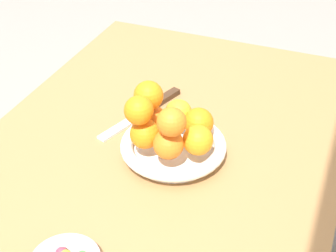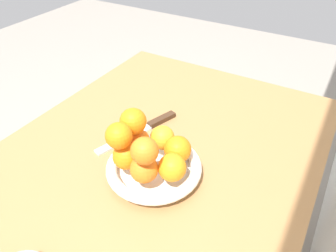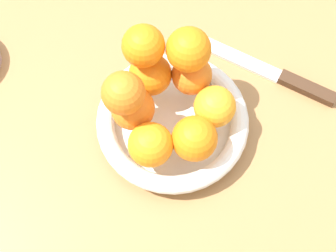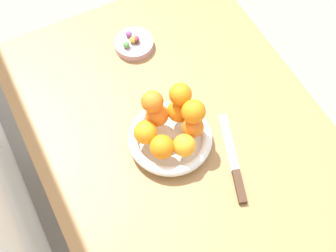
{
  "view_description": "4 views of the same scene",
  "coord_description": "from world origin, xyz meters",
  "px_view_note": "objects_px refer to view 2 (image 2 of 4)",
  "views": [
    {
      "loc": [
        0.8,
        0.34,
        1.41
      ],
      "look_at": [
        0.03,
        0.03,
        0.82
      ],
      "focal_mm": 55.0,
      "sensor_mm": 36.0,
      "label": 1
    },
    {
      "loc": [
        0.47,
        0.34,
        1.29
      ],
      "look_at": [
        -0.02,
        0.05,
        0.86
      ],
      "focal_mm": 35.0,
      "sensor_mm": 36.0,
      "label": 2
    },
    {
      "loc": [
        -0.03,
        0.34,
        1.44
      ],
      "look_at": [
        0.02,
        0.07,
        0.82
      ],
      "focal_mm": 55.0,
      "sensor_mm": 36.0,
      "label": 3
    },
    {
      "loc": [
        -0.56,
        0.34,
        1.92
      ],
      "look_at": [
        0.02,
        0.05,
        0.84
      ],
      "focal_mm": 55.0,
      "sensor_mm": 36.0,
      "label": 4
    }
  ],
  "objects_px": {
    "orange_5": "(172,167)",
    "orange_6": "(119,136)",
    "dining_table": "(146,190)",
    "orange_4": "(144,169)",
    "orange_3": "(126,156)",
    "knife": "(145,128)",
    "orange_1": "(162,138)",
    "fruit_bowl": "(154,168)",
    "orange_7": "(133,121)",
    "orange_8": "(145,151)",
    "orange_0": "(178,149)",
    "orange_2": "(138,140)"
  },
  "relations": [
    {
      "from": "dining_table",
      "to": "orange_2",
      "type": "distance_m",
      "value": 0.16
    },
    {
      "from": "dining_table",
      "to": "orange_1",
      "type": "xyz_separation_m",
      "value": [
        -0.04,
        0.03,
        0.16
      ]
    },
    {
      "from": "dining_table",
      "to": "orange_2",
      "type": "xyz_separation_m",
      "value": [
        -0.0,
        -0.02,
        0.16
      ]
    },
    {
      "from": "orange_3",
      "to": "knife",
      "type": "relative_size",
      "value": 0.24
    },
    {
      "from": "fruit_bowl",
      "to": "knife",
      "type": "height_order",
      "value": "fruit_bowl"
    },
    {
      "from": "orange_3",
      "to": "fruit_bowl",
      "type": "bearing_deg",
      "value": 131.04
    },
    {
      "from": "dining_table",
      "to": "orange_4",
      "type": "bearing_deg",
      "value": 34.72
    },
    {
      "from": "orange_3",
      "to": "orange_5",
      "type": "distance_m",
      "value": 0.11
    },
    {
      "from": "orange_3",
      "to": "orange_4",
      "type": "height_order",
      "value": "same"
    },
    {
      "from": "dining_table",
      "to": "knife",
      "type": "distance_m",
      "value": 0.17
    },
    {
      "from": "orange_1",
      "to": "orange_2",
      "type": "relative_size",
      "value": 1.01
    },
    {
      "from": "orange_5",
      "to": "knife",
      "type": "height_order",
      "value": "orange_5"
    },
    {
      "from": "dining_table",
      "to": "fruit_bowl",
      "type": "height_order",
      "value": "fruit_bowl"
    },
    {
      "from": "dining_table",
      "to": "orange_1",
      "type": "distance_m",
      "value": 0.16
    },
    {
      "from": "knife",
      "to": "orange_6",
      "type": "bearing_deg",
      "value": 19.11
    },
    {
      "from": "orange_3",
      "to": "orange_0",
      "type": "bearing_deg",
      "value": 131.04
    },
    {
      "from": "orange_4",
      "to": "orange_3",
      "type": "bearing_deg",
      "value": -103.98
    },
    {
      "from": "orange_6",
      "to": "orange_7",
      "type": "relative_size",
      "value": 0.95
    },
    {
      "from": "orange_5",
      "to": "orange_6",
      "type": "xyz_separation_m",
      "value": [
        0.03,
        -0.11,
        0.06
      ]
    },
    {
      "from": "orange_0",
      "to": "orange_3",
      "type": "distance_m",
      "value": 0.11
    },
    {
      "from": "orange_1",
      "to": "orange_2",
      "type": "height_order",
      "value": "same"
    },
    {
      "from": "dining_table",
      "to": "orange_6",
      "type": "height_order",
      "value": "orange_6"
    },
    {
      "from": "orange_0",
      "to": "orange_2",
      "type": "relative_size",
      "value": 1.08
    },
    {
      "from": "knife",
      "to": "orange_2",
      "type": "bearing_deg",
      "value": 27.81
    },
    {
      "from": "orange_7",
      "to": "orange_4",
      "type": "bearing_deg",
      "value": 46.99
    },
    {
      "from": "fruit_bowl",
      "to": "orange_7",
      "type": "xyz_separation_m",
      "value": [
        -0.01,
        -0.06,
        0.11
      ]
    },
    {
      "from": "orange_7",
      "to": "orange_8",
      "type": "distance_m",
      "value": 0.1
    },
    {
      "from": "orange_1",
      "to": "orange_4",
      "type": "height_order",
      "value": "orange_4"
    },
    {
      "from": "orange_2",
      "to": "orange_3",
      "type": "xyz_separation_m",
      "value": [
        0.06,
        0.01,
        0.0
      ]
    },
    {
      "from": "dining_table",
      "to": "orange_0",
      "type": "xyz_separation_m",
      "value": [
        -0.02,
        0.08,
        0.16
      ]
    },
    {
      "from": "orange_0",
      "to": "orange_2",
      "type": "height_order",
      "value": "orange_0"
    },
    {
      "from": "orange_5",
      "to": "knife",
      "type": "distance_m",
      "value": 0.24
    },
    {
      "from": "dining_table",
      "to": "orange_5",
      "type": "height_order",
      "value": "orange_5"
    },
    {
      "from": "orange_7",
      "to": "orange_8",
      "type": "xyz_separation_m",
      "value": [
        0.07,
        0.08,
        0.0
      ]
    },
    {
      "from": "orange_2",
      "to": "orange_6",
      "type": "bearing_deg",
      "value": 1.98
    },
    {
      "from": "orange_1",
      "to": "orange_6",
      "type": "xyz_separation_m",
      "value": [
        0.1,
        -0.04,
        0.06
      ]
    },
    {
      "from": "orange_0",
      "to": "orange_7",
      "type": "bearing_deg",
      "value": -75.87
    },
    {
      "from": "orange_8",
      "to": "fruit_bowl",
      "type": "bearing_deg",
      "value": -162.5
    },
    {
      "from": "dining_table",
      "to": "knife",
      "type": "bearing_deg",
      "value": -146.51
    },
    {
      "from": "fruit_bowl",
      "to": "orange_8",
      "type": "bearing_deg",
      "value": 17.5
    },
    {
      "from": "fruit_bowl",
      "to": "orange_7",
      "type": "distance_m",
      "value": 0.12
    },
    {
      "from": "orange_1",
      "to": "orange_2",
      "type": "bearing_deg",
      "value": -49.94
    },
    {
      "from": "orange_6",
      "to": "orange_3",
      "type": "bearing_deg",
      "value": 138.85
    },
    {
      "from": "orange_3",
      "to": "knife",
      "type": "height_order",
      "value": "orange_3"
    },
    {
      "from": "dining_table",
      "to": "orange_0",
      "type": "height_order",
      "value": "orange_0"
    },
    {
      "from": "orange_2",
      "to": "orange_1",
      "type": "bearing_deg",
      "value": 130.06
    },
    {
      "from": "orange_6",
      "to": "knife",
      "type": "bearing_deg",
      "value": -160.89
    },
    {
      "from": "orange_1",
      "to": "knife",
      "type": "distance_m",
      "value": 0.15
    },
    {
      "from": "orange_4",
      "to": "fruit_bowl",
      "type": "bearing_deg",
      "value": -168.96
    },
    {
      "from": "dining_table",
      "to": "orange_6",
      "type": "xyz_separation_m",
      "value": [
        0.07,
        -0.01,
        0.22
      ]
    }
  ]
}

